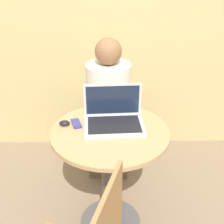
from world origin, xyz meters
name	(u,v)px	position (x,y,z in m)	size (l,w,h in m)	color
ground_plane	(110,222)	(0.00, 0.00, 0.00)	(12.00, 12.00, 0.00)	#7F6B56
back_wall	(109,4)	(0.00, 1.05, 1.30)	(7.00, 0.05, 2.60)	tan
round_table	(110,164)	(0.00, 0.00, 0.51)	(0.70, 0.70, 0.76)	#4C4C51
laptop	(114,118)	(0.02, 0.08, 0.80)	(0.37, 0.28, 0.23)	#B7B7BC
cell_phone	(76,123)	(-0.20, 0.08, 0.77)	(0.08, 0.11, 0.02)	navy
computer_mouse	(64,123)	(-0.27, 0.07, 0.78)	(0.06, 0.04, 0.03)	black
person_seated	(109,118)	(0.00, 0.64, 0.48)	(0.34, 0.52, 1.16)	brown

